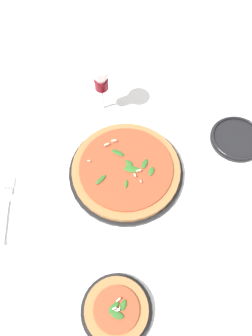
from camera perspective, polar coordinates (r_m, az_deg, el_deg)
ground_plane at (r=0.95m, az=2.11°, el=-2.18°), size 6.00×6.00×0.00m
pizza_arugula_main at (r=0.95m, az=0.00°, el=-0.37°), size 0.33×0.33×0.05m
pizza_personal_side at (r=0.84m, az=-1.66°, el=-23.50°), size 0.17×0.17×0.05m
wine_glass at (r=1.00m, az=-4.38°, el=15.11°), size 0.08×0.08×0.19m
napkin at (r=0.97m, az=-20.13°, el=-7.33°), size 0.16×0.10×0.01m
fork at (r=0.97m, az=-20.18°, el=-6.81°), size 0.20×0.04×0.00m
side_plate_white at (r=1.07m, az=18.79°, el=4.91°), size 0.17×0.17×0.02m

